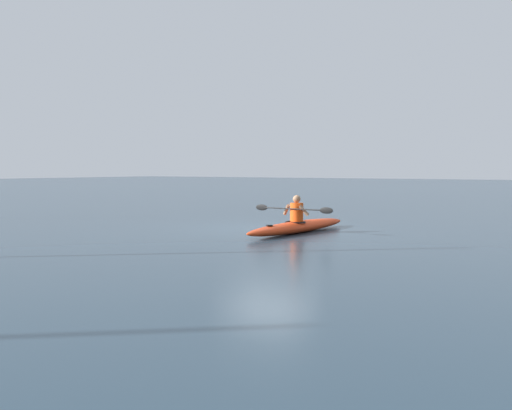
# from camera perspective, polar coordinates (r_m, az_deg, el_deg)

# --- Properties ---
(ground_plane) EXTENTS (160.00, 160.00, 0.00)m
(ground_plane) POSITION_cam_1_polar(r_m,az_deg,el_deg) (17.18, 1.19, -2.32)
(ground_plane) COLOR #283D4C
(kayak) EXTENTS (0.87, 4.77, 0.32)m
(kayak) POSITION_cam_1_polar(r_m,az_deg,el_deg) (16.26, 4.15, -2.10)
(kayak) COLOR red
(kayak) RESTS_ON ground
(kayaker) EXTENTS (2.47, 0.46, 0.72)m
(kayaker) POSITION_cam_1_polar(r_m,az_deg,el_deg) (16.12, 3.92, -0.52)
(kayaker) COLOR #E04C14
(kayaker) RESTS_ON kayak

